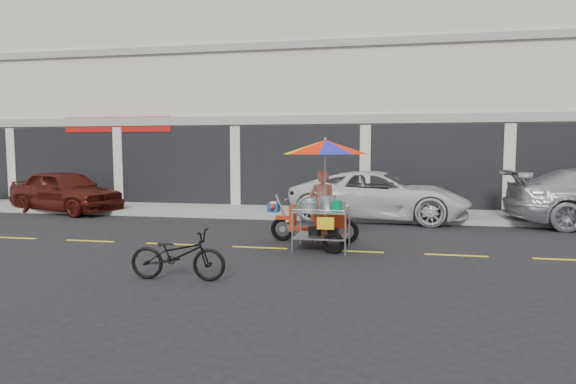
% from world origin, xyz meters
% --- Properties ---
extents(ground, '(90.00, 90.00, 0.00)m').
position_xyz_m(ground, '(0.00, 0.00, 0.00)').
color(ground, black).
extents(sidewalk, '(45.00, 3.00, 0.15)m').
position_xyz_m(sidewalk, '(0.00, 5.50, 0.07)').
color(sidewalk, gray).
rests_on(sidewalk, ground).
extents(shophouse_block, '(36.00, 8.11, 10.40)m').
position_xyz_m(shophouse_block, '(2.82, 10.59, 4.24)').
color(shophouse_block, beige).
rests_on(shophouse_block, ground).
extents(centerline, '(42.00, 0.10, 0.01)m').
position_xyz_m(centerline, '(0.00, 0.00, 0.00)').
color(centerline, gold).
rests_on(centerline, ground).
extents(maroon_sedan, '(4.47, 2.84, 1.42)m').
position_xyz_m(maroon_sedan, '(-9.77, 4.44, 0.71)').
color(maroon_sedan, '#3F0E0A').
rests_on(maroon_sedan, ground).
extents(white_pickup, '(5.44, 2.94, 1.45)m').
position_xyz_m(white_pickup, '(0.48, 4.70, 0.72)').
color(white_pickup, silver).
rests_on(white_pickup, ground).
extents(plant_short, '(0.73, 0.73, 0.99)m').
position_xyz_m(plant_short, '(-11.52, 5.78, 0.64)').
color(plant_short, '#114B16').
rests_on(plant_short, sidewalk).
extents(near_bicycle, '(1.59, 0.65, 0.82)m').
position_xyz_m(near_bicycle, '(-2.66, -2.71, 0.41)').
color(near_bicycle, black).
rests_on(near_bicycle, ground).
extents(food_vendor_rig, '(2.31, 1.90, 2.34)m').
position_xyz_m(food_vendor_rig, '(-0.70, 0.37, 1.47)').
color(food_vendor_rig, black).
rests_on(food_vendor_rig, ground).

